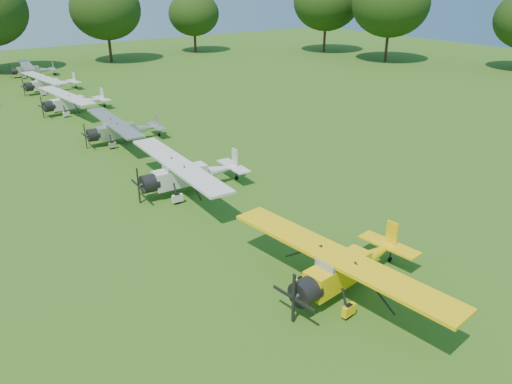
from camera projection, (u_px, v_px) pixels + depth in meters
ground at (228, 214)px, 28.71m from camera, size 160.00×160.00×0.00m
tree_belt at (278, 66)px, 27.50m from camera, size 137.36×130.27×14.52m
aircraft_2 at (346, 265)px, 21.33m from camera, size 7.11×11.30×2.22m
aircraft_3 at (188, 172)px, 31.24m from camera, size 7.18×11.42×2.25m
aircraft_4 at (121, 128)px, 40.49m from camera, size 6.45×10.27×2.02m
aircraft_5 at (73, 101)px, 49.20m from camera, size 6.64×10.56×2.07m
aircraft_6 at (49, 82)px, 57.63m from camera, size 6.40×10.16×1.99m
aircraft_7 at (31, 69)px, 66.53m from camera, size 5.77×9.17×1.80m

